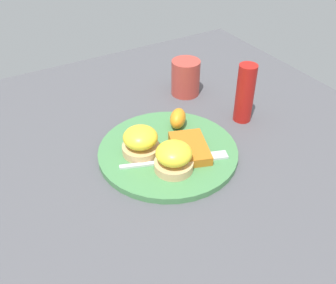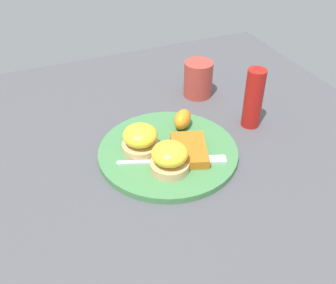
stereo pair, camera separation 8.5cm
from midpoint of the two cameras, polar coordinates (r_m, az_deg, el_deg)
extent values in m
plane|color=#4C4C51|center=(0.87, -2.79, -1.90)|extent=(1.10, 1.10, 0.00)
cylinder|color=#47844C|center=(0.86, -2.81, -1.54)|extent=(0.31, 0.31, 0.01)
cylinder|color=tan|center=(0.85, -6.80, -1.13)|extent=(0.08, 0.08, 0.02)
ellipsoid|color=yellow|center=(0.83, -6.96, 0.57)|extent=(0.07, 0.07, 0.04)
cylinder|color=tan|center=(0.80, -2.19, -3.51)|extent=(0.08, 0.08, 0.02)
ellipsoid|color=yellow|center=(0.78, -2.24, -1.77)|extent=(0.07, 0.07, 0.04)
cube|color=#B8671A|center=(0.84, 0.31, -1.00)|extent=(0.13, 0.11, 0.02)
ellipsoid|color=orange|center=(0.92, -1.19, 3.35)|extent=(0.07, 0.07, 0.04)
cube|color=silver|center=(0.82, -5.78, -3.28)|extent=(0.05, 0.12, 0.00)
cube|color=silver|center=(0.84, 4.16, -2.10)|extent=(0.04, 0.05, 0.00)
cylinder|color=#B23D33|center=(1.07, 0.28, 9.27)|extent=(0.08, 0.08, 0.10)
torus|color=#B23D33|center=(1.10, -0.91, 10.42)|extent=(0.05, 0.01, 0.05)
cylinder|color=#B21914|center=(0.95, 8.62, 6.92)|extent=(0.04, 0.04, 0.15)
camera|label=1|loc=(0.04, -92.86, -2.15)|focal=42.00mm
camera|label=2|loc=(0.04, 87.14, 2.15)|focal=42.00mm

